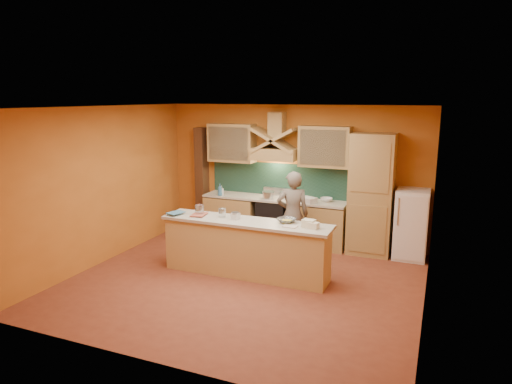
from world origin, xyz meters
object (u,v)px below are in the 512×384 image
at_px(stove, 274,220).
at_px(person, 293,215).
at_px(mixing_bowl, 287,220).
at_px(kitchen_scale, 235,216).
at_px(fridge, 411,224).

xyz_separation_m(stove, person, (0.66, -0.78, 0.37)).
bearing_deg(person, mixing_bowl, 80.99).
xyz_separation_m(person, kitchen_scale, (-0.65, -1.11, 0.18)).
bearing_deg(kitchen_scale, mixing_bowl, 14.33).
xyz_separation_m(fridge, mixing_bowl, (-1.83, -1.76, 0.33)).
bearing_deg(stove, kitchen_scale, -89.87).
distance_m(fridge, person, 2.19).
relative_size(fridge, person, 0.79).
bearing_deg(mixing_bowl, stove, 116.16).
bearing_deg(kitchen_scale, stove, 96.30).
xyz_separation_m(kitchen_scale, mixing_bowl, (0.86, 0.12, -0.01)).
relative_size(person, kitchen_scale, 13.28).
distance_m(stove, mixing_bowl, 2.04).
height_order(fridge, person, person).
height_order(person, mixing_bowl, person).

